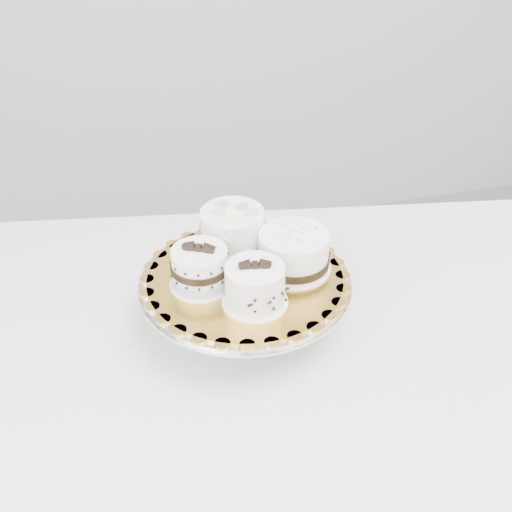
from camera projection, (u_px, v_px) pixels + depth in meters
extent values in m
cube|color=silver|center=(267.00, 350.00, 1.12)|extent=(1.42, 1.07, 0.04)
cube|color=silver|center=(13.00, 367.00, 1.61)|extent=(0.06, 0.06, 0.71)
cube|color=silver|center=(476.00, 340.00, 1.69)|extent=(0.06, 0.06, 0.71)
cylinder|color=gray|center=(246.00, 320.00, 1.14)|extent=(0.17, 0.17, 0.01)
cylinder|color=gray|center=(245.00, 303.00, 1.12)|extent=(0.11, 0.11, 0.09)
cylinder|color=silver|center=(245.00, 281.00, 1.09)|extent=(0.35, 0.35, 0.01)
cylinder|color=silver|center=(245.00, 282.00, 1.10)|extent=(0.36, 0.36, 0.00)
cylinder|color=orange|center=(245.00, 278.00, 1.09)|extent=(0.42, 0.42, 0.00)
cylinder|color=white|center=(255.00, 302.00, 1.03)|extent=(0.11, 0.11, 0.00)
cylinder|color=white|center=(255.00, 285.00, 1.01)|extent=(0.11, 0.11, 0.07)
cylinder|color=white|center=(201.00, 283.00, 1.07)|extent=(0.10, 0.10, 0.00)
cylinder|color=white|center=(200.00, 267.00, 1.05)|extent=(0.12, 0.12, 0.06)
cylinder|color=#9DBDC7|center=(201.00, 278.00, 1.06)|extent=(0.10, 0.10, 0.02)
cylinder|color=black|center=(200.00, 266.00, 1.05)|extent=(0.10, 0.10, 0.01)
cylinder|color=white|center=(233.00, 250.00, 1.15)|extent=(0.12, 0.12, 0.00)
cylinder|color=white|center=(233.00, 231.00, 1.13)|extent=(0.14, 0.14, 0.08)
cylinder|color=white|center=(293.00, 267.00, 1.11)|extent=(0.13, 0.13, 0.00)
cylinder|color=white|center=(294.00, 251.00, 1.09)|extent=(0.16, 0.16, 0.07)
cylinder|color=black|center=(293.00, 259.00, 1.10)|extent=(0.12, 0.12, 0.01)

